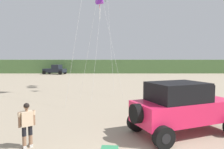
{
  "coord_description": "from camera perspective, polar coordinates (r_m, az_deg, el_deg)",
  "views": [
    {
      "loc": [
        -0.77,
        -5.55,
        3.28
      ],
      "look_at": [
        -0.77,
        3.76,
        2.57
      ],
      "focal_mm": 33.84,
      "sensor_mm": 36.0,
      "label": 1
    }
  ],
  "objects": [
    {
      "name": "dune_ridge",
      "position": [
        49.87,
        1.08,
        2.31
      ],
      "size": [
        90.0,
        7.53,
        2.99
      ],
      "primitive_type": "cube",
      "color": "#4C703D",
      "rests_on": "ground_plane"
    },
    {
      "name": "jeep",
      "position": [
        9.75,
        18.42,
        -8.18
      ],
      "size": [
        5.0,
        3.82,
        2.26
      ],
      "color": "#EA2151",
      "rests_on": "ground_plane"
    },
    {
      "name": "person_watching",
      "position": [
        8.5,
        -21.99,
        -11.96
      ],
      "size": [
        0.53,
        0.46,
        1.67
      ],
      "color": "#8C664C",
      "rests_on": "ground_plane"
    },
    {
      "name": "distant_pickup",
      "position": [
        45.61,
        -15.09,
        1.27
      ],
      "size": [
        4.93,
        3.41,
        1.98
      ],
      "color": "#1E232D",
      "rests_on": "ground_plane"
    },
    {
      "name": "kite_red_delta",
      "position": [
        20.57,
        -2.88,
        19.01
      ],
      "size": [
        1.35,
        4.9,
        9.05
      ],
      "color": "purple",
      "rests_on": "ground_plane"
    }
  ]
}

